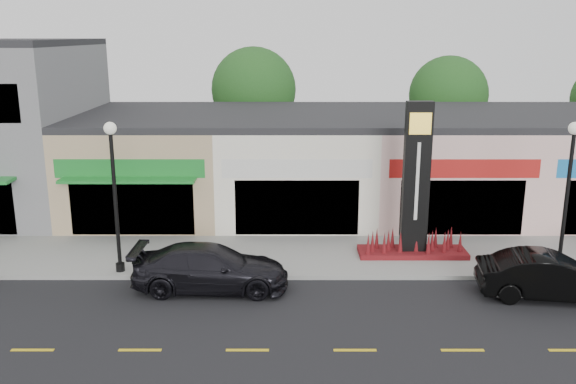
# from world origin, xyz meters

# --- Properties ---
(ground) EXTENTS (120.00, 120.00, 0.00)m
(ground) POSITION_xyz_m (0.00, 0.00, 0.00)
(ground) COLOR black
(ground) RESTS_ON ground
(sidewalk) EXTENTS (52.00, 4.30, 0.15)m
(sidewalk) POSITION_xyz_m (0.00, 4.35, 0.07)
(sidewalk) COLOR gray
(sidewalk) RESTS_ON ground
(curb) EXTENTS (52.00, 0.20, 0.15)m
(curb) POSITION_xyz_m (0.00, 2.10, 0.07)
(curb) COLOR gray
(curb) RESTS_ON ground
(shop_beige) EXTENTS (7.00, 10.85, 4.80)m
(shop_beige) POSITION_xyz_m (-8.50, 11.46, 2.40)
(shop_beige) COLOR tan
(shop_beige) RESTS_ON ground
(shop_cream) EXTENTS (7.00, 10.01, 4.80)m
(shop_cream) POSITION_xyz_m (-1.50, 11.47, 2.40)
(shop_cream) COLOR white
(shop_cream) RESTS_ON ground
(shop_pink_w) EXTENTS (7.00, 10.01, 4.80)m
(shop_pink_w) POSITION_xyz_m (5.50, 11.47, 2.40)
(shop_pink_w) COLOR beige
(shop_pink_w) RESTS_ON ground
(shop_pink_e) EXTENTS (7.00, 10.01, 4.80)m
(shop_pink_e) POSITION_xyz_m (12.50, 11.47, 2.40)
(shop_pink_e) COLOR beige
(shop_pink_e) RESTS_ON ground
(tree_rear_west) EXTENTS (5.20, 5.20, 7.83)m
(tree_rear_west) POSITION_xyz_m (-4.00, 19.50, 5.22)
(tree_rear_west) COLOR #382619
(tree_rear_west) RESTS_ON ground
(tree_rear_mid) EXTENTS (4.80, 4.80, 7.29)m
(tree_rear_mid) POSITION_xyz_m (8.00, 19.50, 4.88)
(tree_rear_mid) COLOR #382619
(tree_rear_mid) RESTS_ON ground
(lamp_west_near) EXTENTS (0.44, 0.44, 5.47)m
(lamp_west_near) POSITION_xyz_m (-8.00, 2.50, 3.48)
(lamp_west_near) COLOR black
(lamp_west_near) RESTS_ON sidewalk
(lamp_east_near) EXTENTS (0.44, 0.44, 5.47)m
(lamp_east_near) POSITION_xyz_m (8.00, 2.50, 3.48)
(lamp_east_near) COLOR black
(lamp_east_near) RESTS_ON sidewalk
(pylon_sign) EXTENTS (4.20, 1.30, 6.00)m
(pylon_sign) POSITION_xyz_m (3.00, 4.20, 2.27)
(pylon_sign) COLOR #4F0D15
(pylon_sign) RESTS_ON sidewalk
(car_dark_sedan) EXTENTS (2.28, 5.37, 1.54)m
(car_dark_sedan) POSITION_xyz_m (-4.53, 1.24, 0.77)
(car_dark_sedan) COLOR black
(car_dark_sedan) RESTS_ON ground
(car_black_conv) EXTENTS (2.22, 4.82, 1.53)m
(car_black_conv) POSITION_xyz_m (6.82, 0.51, 0.76)
(car_black_conv) COLOR black
(car_black_conv) RESTS_ON ground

